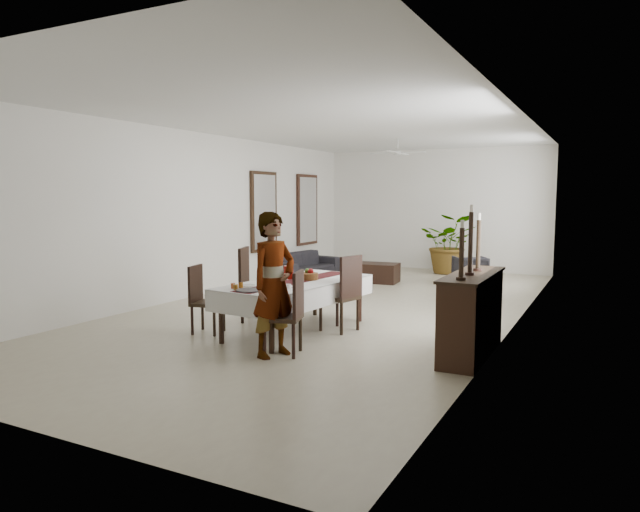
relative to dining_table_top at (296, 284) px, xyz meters
The scene contains 87 objects.
floor 2.05m from the dining_table_top, 97.21° to the left, with size 6.00×12.00×0.00m, color #C0B798.
ceiling 3.16m from the dining_table_top, 97.21° to the left, with size 6.00×12.00×0.02m, color white.
wall_back 7.97m from the dining_table_top, 91.75° to the left, with size 6.00×0.02×3.20m, color white.
wall_front 4.19m from the dining_table_top, 93.39° to the right, with size 6.00×0.02×3.20m, color white.
wall_left 3.87m from the dining_table_top, 149.44° to the left, with size 0.02×12.00×3.20m, color white.
wall_right 3.48m from the dining_table_top, 34.77° to the left, with size 0.02×12.00×3.20m, color white.
dining_table_top is the anchor object (origin of this frame).
table_leg_fl 1.24m from the dining_table_top, 117.63° to the right, with size 0.07×0.07×0.68m, color black.
table_leg_fr 1.24m from the dining_table_top, 75.42° to the right, with size 0.07×0.07×0.68m, color black.
table_leg_bl 1.24m from the dining_table_top, 104.58° to the left, with size 0.07×0.07×0.68m, color black.
table_leg_br 1.24m from the dining_table_top, 62.37° to the left, with size 0.07×0.07×0.68m, color black.
tablecloth_top 0.03m from the dining_table_top, ahead, with size 1.14×2.50×0.01m, color silver.
tablecloth_drape_left 0.58m from the dining_table_top, behind, with size 0.01×2.50×0.29m, color white.
tablecloth_drape_right 0.58m from the dining_table_top, ahead, with size 0.01×2.50×0.29m, color white.
tablecloth_drape_near 1.25m from the dining_table_top, 96.53° to the right, with size 1.14×0.01×0.29m, color silver.
tablecloth_drape_far 1.25m from the dining_table_top, 83.47° to the left, with size 1.14×0.01×0.29m, color white.
table_runner 0.04m from the dining_table_top, ahead, with size 0.34×2.42×0.00m, color #55181A.
red_pitcher 0.31m from the dining_table_top, 142.51° to the left, with size 0.15×0.15×0.19m, color maroon.
pitcher_handle 0.38m from the dining_table_top, 149.35° to the left, with size 0.12×0.12×0.02m, color maroon.
wine_glass_near 0.65m from the dining_table_top, 86.07° to the right, with size 0.07×0.07×0.16m, color silver.
wine_glass_mid 0.55m from the dining_table_top, 106.83° to the right, with size 0.07×0.07×0.16m, color white.
wine_glass_far 0.14m from the dining_table_top, 38.47° to the left, with size 0.07×0.07×0.16m, color white.
teacup_right 0.65m from the dining_table_top, 69.96° to the right, with size 0.09×0.09×0.06m, color silver.
saucer_right 0.65m from the dining_table_top, 69.96° to the right, with size 0.15×0.15×0.01m, color white.
teacup_left 0.45m from the dining_table_top, 137.13° to the right, with size 0.09×0.09×0.06m, color silver.
saucer_left 0.45m from the dining_table_top, 137.13° to the right, with size 0.15×0.15×0.01m, color white.
plate_near_right 0.93m from the dining_table_top, 76.39° to the right, with size 0.23×0.23×0.01m, color white.
bread_near_right 0.93m from the dining_table_top, 76.39° to the right, with size 0.09×0.09×0.09m, color #D9B96A.
plate_near_left 0.78m from the dining_table_top, 118.33° to the right, with size 0.23×0.23×0.01m, color white.
plate_far_left 0.62m from the dining_table_top, 113.66° to the left, with size 0.23×0.23×0.01m, color silver.
serving_tray 1.02m from the dining_table_top, 96.53° to the right, with size 0.35×0.35×0.02m, color #414045.
jam_jar_a 1.07m from the dining_table_top, 108.04° to the right, with size 0.06×0.06×0.07m, color brown.
jam_jar_b 1.04m from the dining_table_top, 113.95° to the right, with size 0.06×0.06×0.07m, color #983F16.
jam_jar_c 0.93m from the dining_table_top, 112.88° to the right, with size 0.06×0.06×0.07m, color brown.
fruit_basket 0.26m from the dining_table_top, 72.16° to the left, with size 0.29×0.29×0.10m, color brown.
fruit_red 0.31m from the dining_table_top, 66.97° to the left, with size 0.09×0.09×0.09m, color maroon.
fruit_green 0.31m from the dining_table_top, 81.43° to the left, with size 0.08×0.08×0.08m, color #4C7A24.
chair_right_near_seat 1.22m from the dining_table_top, 68.27° to the right, with size 0.44×0.44×0.05m, color black.
chair_right_near_leg_fl 1.49m from the dining_table_top, 61.63° to the right, with size 0.04×0.04×0.44m, color black.
chair_right_near_leg_fr 1.16m from the dining_table_top, 57.43° to the right, with size 0.04×0.04×0.44m, color black.
chair_right_near_leg_bl 1.46m from the dining_table_top, 76.56° to the right, with size 0.04×0.04×0.44m, color black.
chair_right_near_leg_br 1.12m from the dining_table_top, 77.49° to the right, with size 0.04×0.04×0.44m, color black.
chair_right_near_back 1.24m from the dining_table_top, 58.93° to the right, with size 0.44×0.04×0.56m, color black.
chair_right_far_seat 0.67m from the dining_table_top, 32.97° to the left, with size 0.47×0.47×0.05m, color black.
chair_right_far_leg_fl 0.83m from the dining_table_top, ahead, with size 0.05×0.05×0.47m, color black.
chair_right_far_leg_fr 1.02m from the dining_table_top, 32.59° to the left, with size 0.05×0.05×0.47m, color black.
chair_right_far_leg_bl 0.59m from the dining_table_top, 33.92° to the left, with size 0.05×0.05×0.47m, color black.
chair_right_far_leg_br 0.84m from the dining_table_top, 56.14° to the left, with size 0.05×0.05×0.47m, color black.
chair_right_far_back 0.80m from the dining_table_top, 21.73° to the left, with size 0.47×0.04×0.60m, color black.
chair_left_near_seat 1.29m from the dining_table_top, 148.88° to the right, with size 0.41×0.41×0.05m, color black.
chair_left_near_leg_fl 1.48m from the dining_table_top, 157.64° to the right, with size 0.04×0.04×0.41m, color black.
chair_left_near_leg_fr 1.56m from the dining_table_top, 144.60° to the right, with size 0.04×0.04×0.41m, color black.
chair_left_near_leg_bl 1.17m from the dining_table_top, 154.88° to the right, with size 0.04×0.04×0.41m, color black.
chair_left_near_leg_br 1.27m from the dining_table_top, 138.48° to the right, with size 0.04×0.04×0.41m, color black.
chair_left_near_back 1.44m from the dining_table_top, 151.11° to the right, with size 0.41×0.04×0.52m, color black.
chair_left_far_seat 0.97m from the dining_table_top, 158.64° to the left, with size 0.49×0.49×0.06m, color black.
chair_left_far_leg_fl 1.32m from the dining_table_top, 157.67° to the left, with size 0.05×0.05×0.49m, color black.
chair_left_far_leg_fr 1.11m from the dining_table_top, behind, with size 0.05×0.05×0.49m, color black.
chair_left_far_leg_bl 1.08m from the dining_table_top, 141.74° to the left, with size 0.05×0.05×0.49m, color black.
chair_left_far_leg_br 0.81m from the dining_table_top, 160.44° to the left, with size 0.05×0.05×0.49m, color black.
chair_left_far_back 1.14m from the dining_table_top, 166.04° to the left, with size 0.49×0.04×0.62m, color black.
woman 1.29m from the dining_table_top, 72.59° to the right, with size 0.65×0.42×1.77m, color gray.
sideboard_body 2.55m from the dining_table_top, ahead, with size 0.44×1.65×0.99m, color black.
sideboard_top 2.56m from the dining_table_top, ahead, with size 0.48×1.72×0.03m, color black.
candlestick_near_base 2.66m from the dining_table_top, 15.72° to the right, with size 0.11×0.11×0.03m, color black.
candlestick_near_shaft 2.71m from the dining_table_top, 15.72° to the right, with size 0.06×0.06×0.55m, color black.
candlestick_near_candle 2.80m from the dining_table_top, 15.72° to the right, with size 0.04×0.04×0.09m, color beige.
candlestick_mid_base 2.57m from the dining_table_top, ahead, with size 0.11×0.11×0.03m, color black.
candlestick_mid_shaft 2.65m from the dining_table_top, ahead, with size 0.06×0.06×0.72m, color black.
candlestick_mid_candle 2.78m from the dining_table_top, ahead, with size 0.04×0.04×0.09m, color silver.
candlestick_far_base 2.57m from the dining_table_top, ahead, with size 0.11×0.11×0.03m, color black.
candlestick_far_shaft 2.63m from the dining_table_top, ahead, with size 0.06×0.06×0.61m, color black.
candlestick_far_candle 2.73m from the dining_table_top, ahead, with size 0.04×0.04×0.09m, color beige.
sofa 5.88m from the dining_table_top, 117.52° to the left, with size 1.99×0.78×0.58m, color #272529.
armchair 5.89m from the dining_table_top, 78.13° to the left, with size 0.67×0.69×0.63m, color #272529.
coffee_table 5.07m from the dining_table_top, 98.44° to the left, with size 0.98×0.65×0.44m, color black.
potted_plant 7.25m from the dining_table_top, 87.22° to the left, with size 1.36×1.18×1.51m, color #325522.
mirror_frame_near 5.29m from the dining_table_top, 127.89° to the left, with size 0.06×1.05×1.85m, color black.
mirror_glass_near 5.27m from the dining_table_top, 127.59° to the left, with size 0.01×0.90×1.70m, color white.
mirror_frame_far 7.05m from the dining_table_top, 117.26° to the left, with size 0.06×1.05×1.85m, color black.
mirror_glass_far 7.03m from the dining_table_top, 117.01° to the left, with size 0.01×0.90×1.70m, color white.
fan_rod 5.47m from the dining_table_top, 92.82° to the left, with size 0.04×0.04×0.20m, color silver.
fan_hub 5.39m from the dining_table_top, 92.82° to the left, with size 0.16×0.16×0.08m, color silver.
fan_blade_n 5.71m from the dining_table_top, 92.64° to the left, with size 0.10×0.55×0.01m, color white.
fan_blade_s 5.07m from the dining_table_top, 93.04° to the left, with size 0.10×0.55×0.01m, color silver.
fan_blade_e 5.38m from the dining_table_top, 88.75° to the left, with size 0.55×0.10×0.01m, color white.
fan_blade_w 5.42m from the dining_table_top, 96.87° to the left, with size 0.55×0.10×0.01m, color silver.
Camera 1 is at (4.28, -8.97, 1.96)m, focal length 32.00 mm.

